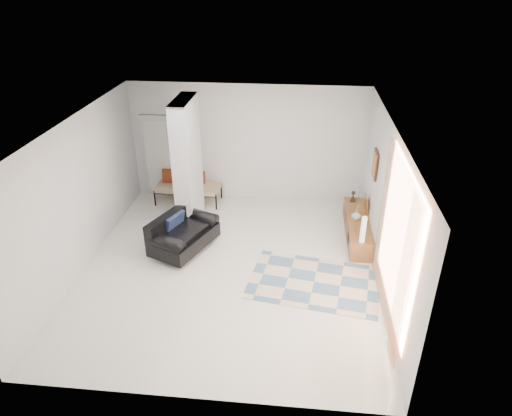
# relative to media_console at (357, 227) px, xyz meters

# --- Properties ---
(floor) EXTENTS (6.00, 6.00, 0.00)m
(floor) POSITION_rel_media_console_xyz_m (-2.52, -1.43, -0.20)
(floor) COLOR white
(floor) RESTS_ON ground
(ceiling) EXTENTS (6.00, 6.00, 0.00)m
(ceiling) POSITION_rel_media_console_xyz_m (-2.52, -1.43, 2.60)
(ceiling) COLOR white
(ceiling) RESTS_ON wall_back
(wall_back) EXTENTS (6.00, 0.00, 6.00)m
(wall_back) POSITION_rel_media_console_xyz_m (-2.52, 1.57, 1.20)
(wall_back) COLOR silver
(wall_back) RESTS_ON ground
(wall_front) EXTENTS (6.00, 0.00, 6.00)m
(wall_front) POSITION_rel_media_console_xyz_m (-2.52, -4.43, 1.20)
(wall_front) COLOR silver
(wall_front) RESTS_ON ground
(wall_left) EXTENTS (0.00, 6.00, 6.00)m
(wall_left) POSITION_rel_media_console_xyz_m (-5.27, -1.43, 1.20)
(wall_left) COLOR silver
(wall_left) RESTS_ON ground
(wall_right) EXTENTS (0.00, 6.00, 6.00)m
(wall_right) POSITION_rel_media_console_xyz_m (0.23, -1.43, 1.20)
(wall_right) COLOR silver
(wall_right) RESTS_ON ground
(partition_column) EXTENTS (0.35, 1.20, 2.80)m
(partition_column) POSITION_rel_media_console_xyz_m (-3.62, 0.17, 1.20)
(partition_column) COLOR #B2B6BA
(partition_column) RESTS_ON floor
(hallway_door) EXTENTS (0.85, 0.06, 2.04)m
(hallway_door) POSITION_rel_media_console_xyz_m (-4.62, 1.53, 0.82)
(hallway_door) COLOR beige
(hallway_door) RESTS_ON floor
(curtain) EXTENTS (0.00, 2.55, 2.55)m
(curtain) POSITION_rel_media_console_xyz_m (0.15, -2.58, 1.25)
(curtain) COLOR orange
(curtain) RESTS_ON wall_right
(wall_art) EXTENTS (0.04, 0.45, 0.55)m
(wall_art) POSITION_rel_media_console_xyz_m (0.20, -0.00, 1.45)
(wall_art) COLOR #3E1B10
(wall_art) RESTS_ON wall_right
(media_console) EXTENTS (0.45, 2.05, 0.80)m
(media_console) POSITION_rel_media_console_xyz_m (0.00, 0.00, 0.00)
(media_console) COLOR brown
(media_console) RESTS_ON floor
(loveseat) EXTENTS (1.30, 1.62, 0.76)m
(loveseat) POSITION_rel_media_console_xyz_m (-3.57, -0.87, 0.16)
(loveseat) COLOR silver
(loveseat) RESTS_ON floor
(daybed) EXTENTS (1.55, 0.69, 0.77)m
(daybed) POSITION_rel_media_console_xyz_m (-3.95, 1.21, 0.22)
(daybed) COLOR black
(daybed) RESTS_ON floor
(area_rug) EXTENTS (2.53, 1.88, 0.01)m
(area_rug) POSITION_rel_media_console_xyz_m (-0.92, -1.73, -0.20)
(area_rug) COLOR beige
(area_rug) RESTS_ON floor
(cylinder_lamp) EXTENTS (0.10, 0.10, 0.54)m
(cylinder_lamp) POSITION_rel_media_console_xyz_m (-0.02, -0.89, 0.47)
(cylinder_lamp) COLOR silver
(cylinder_lamp) RESTS_ON media_console
(bronze_figurine) EXTENTS (0.14, 0.14, 0.26)m
(bronze_figurine) POSITION_rel_media_console_xyz_m (-0.05, 0.81, 0.32)
(bronze_figurine) COLOR #332217
(bronze_figurine) RESTS_ON media_console
(vase) EXTENTS (0.21, 0.21, 0.20)m
(vase) POSITION_rel_media_console_xyz_m (-0.05, -0.00, 0.30)
(vase) COLOR silver
(vase) RESTS_ON media_console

